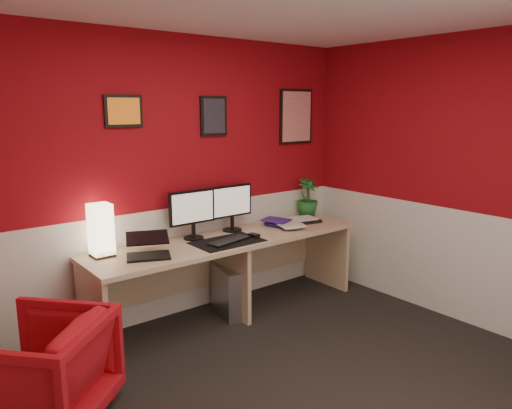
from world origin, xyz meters
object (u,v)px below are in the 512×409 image
shoji_lamp (101,232)px  monitor_right (232,201)px  potted_plant (307,197)px  pc_tower (230,291)px  armchair (40,372)px  zen_tray (301,221)px  monitor_left (193,207)px  laptop (148,244)px  desk (230,277)px

shoji_lamp → monitor_right: 1.27m
potted_plant → pc_tower: bearing=-170.7°
armchair → zen_tray: bearing=150.6°
zen_tray → monitor_left: bearing=173.5°
laptop → monitor_right: size_ratio=0.57×
monitor_left → armchair: bearing=-154.0°
desk → zen_tray: (0.92, 0.04, 0.38)m
zen_tray → pc_tower: 1.05m
shoji_lamp → armchair: (-0.70, -0.75, -0.59)m
monitor_left → potted_plant: bearing=1.2°
desk → armchair: bearing=-162.4°
zen_tray → armchair: (-2.72, -0.61, -0.41)m
pc_tower → armchair: size_ratio=0.61×
laptop → pc_tower: (0.83, 0.09, -0.61)m
monitor_left → zen_tray: bearing=-6.5°
laptop → zen_tray: laptop is taller
desk → pc_tower: desk is taller
zen_tray → potted_plant: bearing=33.9°
shoji_lamp → monitor_right: monitor_right is taller
pc_tower → armchair: armchair is taller
monitor_right → armchair: (-1.97, -0.77, -0.68)m
potted_plant → shoji_lamp: bearing=-179.4°
monitor_left → armchair: (-1.53, -0.75, -0.68)m
desk → shoji_lamp: 1.24m
shoji_lamp → laptop: (0.27, -0.25, -0.09)m
monitor_left → potted_plant: (1.43, 0.03, -0.09)m
desk → monitor_left: monitor_left is taller
laptop → monitor_left: 0.64m
desk → laptop: (-0.82, -0.07, 0.47)m
shoji_lamp → monitor_left: 0.83m
armchair → potted_plant: bearing=152.6°
laptop → armchair: size_ratio=0.45×
potted_plant → zen_tray: bearing=-146.1°
desk → potted_plant: bearing=10.0°
monitor_right → potted_plant: monitor_right is taller
armchair → shoji_lamp: bearing=-175.1°
desk → monitor_left: (-0.26, 0.18, 0.66)m
potted_plant → monitor_right: bearing=-179.4°
laptop → pc_tower: bearing=29.5°
desk → zen_tray: size_ratio=7.43×
shoji_lamp → armchair: bearing=-132.9°
laptop → monitor_right: (1.00, 0.27, 0.18)m
desk → pc_tower: size_ratio=5.78×
desk → shoji_lamp: size_ratio=6.50×
zen_tray → armchair: zen_tray is taller
laptop → pc_tower: 1.04m
monitor_right → pc_tower: 0.83m
armchair → desk: bearing=155.5°
shoji_lamp → potted_plant: bearing=0.6°
laptop → armchair: (-0.97, -0.50, -0.50)m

